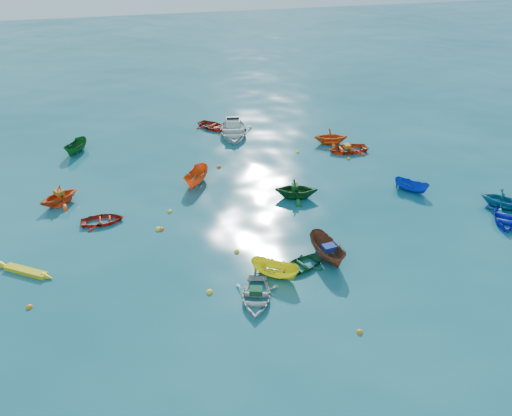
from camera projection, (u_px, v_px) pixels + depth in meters
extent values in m
plane|color=#0B4450|center=(276.00, 256.00, 29.55)|extent=(160.00, 160.00, 0.00)
imported|color=beige|center=(256.00, 299.00, 26.32)|extent=(3.09, 3.72, 0.67)
imported|color=brown|center=(327.00, 258.00, 29.41)|extent=(1.76, 3.55, 1.32)
imported|color=#0D1BAC|center=(506.00, 220.00, 32.95)|extent=(4.39, 4.57, 0.77)
imported|color=#D24413|center=(61.00, 204.00, 34.74)|extent=(3.72, 3.63, 1.49)
imported|color=yellow|center=(275.00, 276.00, 27.97)|extent=(2.94, 2.59, 1.11)
imported|color=#124E27|center=(300.00, 268.00, 28.61)|extent=(3.17, 2.77, 0.55)
imported|color=#176A8F|center=(500.00, 207.00, 34.37)|extent=(3.69, 3.71, 1.48)
imported|color=#A1190D|center=(103.00, 223.00, 32.70)|extent=(2.82, 2.07, 0.57)
imported|color=#DB4F14|center=(197.00, 184.00, 37.28)|extent=(2.68, 3.39, 1.25)
imported|color=#10471B|center=(296.00, 198.00, 35.47)|extent=(3.60, 3.31, 1.59)
imported|color=red|center=(348.00, 151.00, 42.17)|extent=(3.36, 2.41, 0.70)
imported|color=#0D31AD|center=(410.00, 191.00, 36.35)|extent=(2.40, 2.53, 0.98)
imported|color=#A31E0D|center=(213.00, 128.00, 46.55)|extent=(3.74, 3.88, 0.66)
imported|color=#D65314|center=(330.00, 144.00, 43.55)|extent=(3.33, 3.02, 1.52)
imported|color=#124D19|center=(77.00, 153.00, 41.98)|extent=(2.27, 3.10, 1.13)
imported|color=silver|center=(233.00, 135.00, 45.13)|extent=(4.42, 5.63, 1.66)
cube|color=#104222|center=(256.00, 291.00, 26.15)|extent=(0.79, 0.68, 0.33)
cube|color=navy|center=(329.00, 248.00, 28.86)|extent=(0.80, 0.65, 0.35)
cube|color=#B66112|center=(59.00, 192.00, 34.31)|extent=(0.78, 0.82, 0.32)
cube|color=#124B18|center=(295.00, 186.00, 34.99)|extent=(0.57, 0.67, 0.28)
cube|color=#BA6F13|center=(347.00, 146.00, 41.89)|extent=(0.48, 0.63, 0.31)
sphere|color=orange|center=(29.00, 307.00, 25.79)|extent=(0.33, 0.33, 0.33)
sphere|color=yellow|center=(210.00, 292.00, 26.79)|extent=(0.36, 0.36, 0.36)
sphere|color=orange|center=(359.00, 332.00, 24.28)|extent=(0.31, 0.31, 0.31)
sphere|color=yellow|center=(158.00, 230.00, 31.98)|extent=(0.38, 0.38, 0.38)
sphere|color=#F45A0D|center=(161.00, 230.00, 31.98)|extent=(0.34, 0.34, 0.34)
sphere|color=yellow|center=(237.00, 252.00, 29.92)|extent=(0.33, 0.33, 0.33)
sphere|color=#D9630B|center=(348.00, 159.00, 40.87)|extent=(0.30, 0.30, 0.30)
sphere|color=yellow|center=(170.00, 212.00, 33.85)|extent=(0.33, 0.33, 0.33)
sphere|color=#F85D0D|center=(219.00, 167.00, 39.60)|extent=(0.37, 0.37, 0.37)
sphere|color=yellow|center=(298.00, 153.00, 41.98)|extent=(0.31, 0.31, 0.31)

